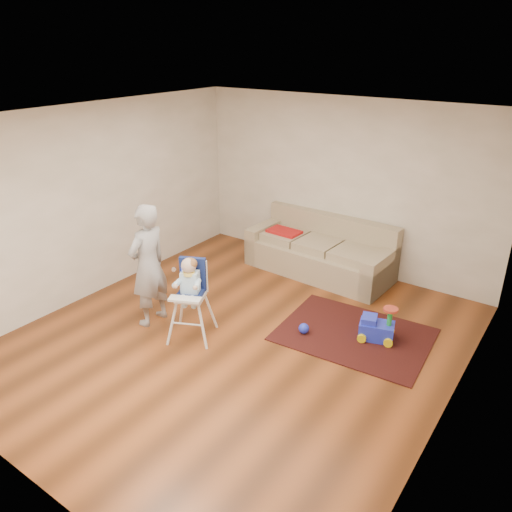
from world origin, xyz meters
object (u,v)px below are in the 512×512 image
Objects in this scene: toy_ball at (304,328)px; high_chair at (191,300)px; sofa at (319,247)px; side_table at (277,243)px; ride_on_toy at (377,322)px; adult at (148,266)px.

toy_ball is 1.48m from high_chair.
sofa is at bearing 56.20° from high_chair.
side_table is 3.77× the size of toy_ball.
toy_ball is (0.73, -1.71, -0.36)m from sofa.
high_chair is (-0.40, -2.56, 0.08)m from sofa.
toy_ball is (-0.80, -0.41, -0.16)m from ride_on_toy.
toy_ball is (1.62, -1.87, -0.17)m from side_table.
high_chair reaches higher than sofa.
sofa is at bearing 113.07° from toy_ball.
sofa is 4.62× the size of side_table.
side_table is 2.83m from ride_on_toy.
side_table is 2.81m from adult.
adult is (-0.18, -2.75, 0.56)m from side_table.
adult is at bearing -109.60° from sofa.
toy_ball is at bearing 11.87° from high_chair.
sofa is 1.90m from toy_ball.
adult reaches higher than high_chair.
high_chair is 0.74m from adult.
toy_ball is at bearing -169.63° from ride_on_toy.
high_chair is (0.49, -2.72, 0.27)m from side_table.
sofa reaches higher than toy_ball.
side_table is 2.78m from high_chair.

